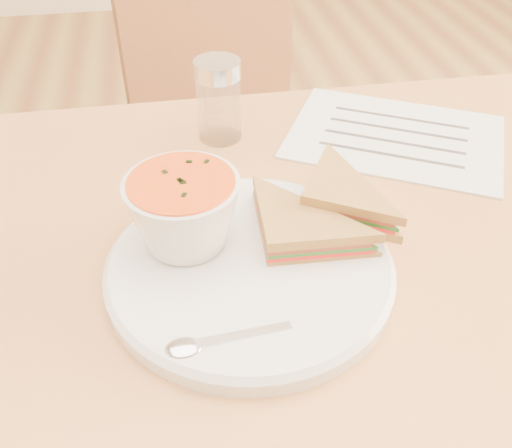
{
  "coord_description": "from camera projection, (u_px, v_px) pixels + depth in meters",
  "views": [
    {
      "loc": [
        -0.1,
        -0.46,
        1.17
      ],
      "look_at": [
        -0.03,
        -0.03,
        0.8
      ],
      "focal_mm": 40.0,
      "sensor_mm": 36.0,
      "label": 1
    }
  ],
  "objects": [
    {
      "name": "dining_table",
      "position": [
        271.0,
        425.0,
        0.87
      ],
      "size": [
        1.0,
        0.7,
        0.75
      ],
      "primitive_type": null,
      "color": "#A25F32",
      "rests_on": "floor"
    },
    {
      "name": "spoon",
      "position": [
        238.0,
        337.0,
        0.5
      ],
      "size": [
        0.17,
        0.05,
        0.01
      ],
      "primitive_type": null,
      "rotation": [
        0.0,
        0.0,
        0.09
      ],
      "color": "silver",
      "rests_on": "plate"
    },
    {
      "name": "sandwich_half_b",
      "position": [
        300.0,
        209.0,
        0.6
      ],
      "size": [
        0.15,
        0.15,
        0.03
      ],
      "primitive_type": null,
      "rotation": [
        0.0,
        0.0,
        -0.53
      ],
      "color": "#B99041",
      "rests_on": "plate"
    },
    {
      "name": "condiment_shaker",
      "position": [
        219.0,
        101.0,
        0.76
      ],
      "size": [
        0.07,
        0.07,
        0.11
      ],
      "primitive_type": null,
      "rotation": [
        0.0,
        0.0,
        0.07
      ],
      "color": "silver",
      "rests_on": "dining_table"
    },
    {
      "name": "soup_bowl",
      "position": [
        184.0,
        215.0,
        0.57
      ],
      "size": [
        0.12,
        0.12,
        0.08
      ],
      "primitive_type": null,
      "rotation": [
        0.0,
        0.0,
        0.02
      ],
      "color": "white",
      "rests_on": "plate"
    },
    {
      "name": "sandwich_half_a",
      "position": [
        267.0,
        258.0,
        0.56
      ],
      "size": [
        0.12,
        0.12,
        0.04
      ],
      "primitive_type": null,
      "rotation": [
        0.0,
        0.0,
        -0.04
      ],
      "color": "#B99041",
      "rests_on": "plate"
    },
    {
      "name": "paper_menu",
      "position": [
        395.0,
        136.0,
        0.8
      ],
      "size": [
        0.35,
        0.32,
        0.0
      ],
      "primitive_type": null,
      "rotation": [
        0.0,
        0.0,
        -0.5
      ],
      "color": "white",
      "rests_on": "dining_table"
    },
    {
      "name": "plate",
      "position": [
        250.0,
        269.0,
        0.58
      ],
      "size": [
        0.38,
        0.38,
        0.02
      ],
      "primitive_type": null,
      "rotation": [
        0.0,
        0.0,
        -0.35
      ],
      "color": "white",
      "rests_on": "dining_table"
    },
    {
      "name": "chair_far",
      "position": [
        247.0,
        155.0,
        1.29
      ],
      "size": [
        0.51,
        0.51,
        0.93
      ],
      "primitive_type": null,
      "rotation": [
        0.0,
        0.0,
        3.44
      ],
      "color": "brown",
      "rests_on": "floor"
    }
  ]
}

